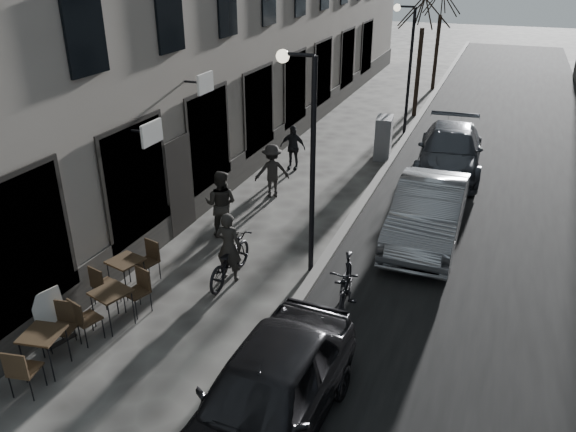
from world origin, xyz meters
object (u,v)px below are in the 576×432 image
Objects in this scene: bistro_set_c at (127,272)px; bicycle at (229,259)px; pedestrian_near at (221,204)px; utility_cabinet at (383,138)px; streetlamp_near at (306,142)px; car_far at (450,150)px; pedestrian_far at (293,147)px; pedestrian_mid at (272,171)px; car_near at (266,396)px; bistro_set_a at (45,347)px; bistro_set_b at (113,305)px; car_mid at (428,212)px; streetlamp_far at (407,56)px; tree_near at (424,9)px; moped at (345,285)px; sign_board at (53,322)px.

bistro_set_c is 0.85× the size of bicycle.
utility_cabinet is at bearing -116.36° from pedestrian_near.
streetlamp_near reaches higher than bicycle.
pedestrian_near reaches higher than car_far.
pedestrian_far is at bearing -81.17° from bicycle.
bicycle is 4.99m from pedestrian_mid.
utility_cabinet is at bearing 97.45° from car_near.
pedestrian_near is at bearing 53.47° from pedestrian_mid.
bistro_set_c is at bearing 84.18° from bistro_set_a.
utility_cabinet is 13.70m from car_near.
car_mid is (5.29, 6.11, 0.30)m from bistro_set_b.
car_near is (1.17, -17.00, -2.40)m from streetlamp_far.
tree_near is at bearing 70.74° from bistro_set_a.
utility_cabinet reaches higher than moped.
pedestrian_mid is 0.37× the size of car_near.
tree_near is 20.41m from car_near.
bistro_set_a is 9.49m from car_mid.
pedestrian_near is 5.39m from car_mid.
tree_near is at bearing 86.16° from moped.
pedestrian_mid is at bearing 122.20° from streetlamp_near.
utility_cabinet is at bearing 39.01° from pedestrian_far.
bistro_set_b is 1.11× the size of utility_cabinet.
pedestrian_far is (-2.69, 6.34, -2.38)m from streetlamp_near.
streetlamp_far is 3.07× the size of bistro_set_c.
pedestrian_far reaches higher than moped.
streetlamp_far is 5.19m from car_far.
bistro_set_a is 1.09× the size of utility_cabinet.
moped is at bearing 29.86° from bistro_set_a.
car_near is (4.78, -0.67, 0.33)m from sign_board.
utility_cabinet is 0.34× the size of car_near.
bistro_set_b is 0.33× the size of car_far.
bistro_set_b is at bearing -160.42° from moped.
pedestrian_far is 0.35× the size of car_near.
streetlamp_near reaches higher than pedestrian_far.
pedestrian_far reaches higher than bistro_set_c.
tree_near is 16.83m from moped.
car_mid is at bearing -37.72° from pedestrian_far.
streetlamp_near reaches higher than moped.
bistro_set_c is at bearing -95.97° from pedestrian_far.
bistro_set_b is at bearing -98.89° from tree_near.
bistro_set_a is 5.87m from moped.
moped is (1.39, -9.93, -0.17)m from utility_cabinet.
moped is (4.06, -7.62, -0.19)m from pedestrian_far.
moped reaches higher than sign_board.
pedestrian_mid is at bearing -85.54° from pedestrian_far.
car_mid is (2.47, -9.40, -2.37)m from streetlamp_far.
tree_near reaches higher than bistro_set_c.
bistro_set_b is 12.72m from car_far.
sign_board is at bearing -112.24° from utility_cabinet.
pedestrian_far is (-2.69, -5.66, -2.38)m from streetlamp_far.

